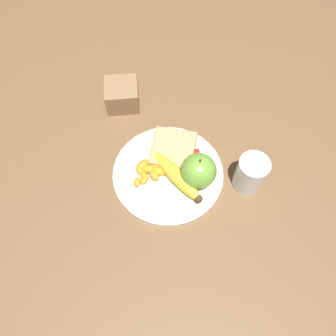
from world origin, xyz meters
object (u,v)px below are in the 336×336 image
at_px(apple, 199,171).
at_px(banana, 177,176).
at_px(juice_glass, 250,174).
at_px(condiment_caddy, 122,95).
at_px(plate, 168,173).
at_px(bread_slice, 173,149).
at_px(jam_packet, 192,160).
at_px(fork, 170,176).

relative_size(apple, banana, 0.59).
bearing_deg(juice_glass, condiment_caddy, -134.08).
distance_m(plate, bread_slice, 0.06).
distance_m(jam_packet, condiment_caddy, 0.25).
bearing_deg(plate, apple, 69.43).
bearing_deg(condiment_caddy, plate, 23.11).
height_order(bread_slice, fork, bread_slice).
bearing_deg(apple, fork, -101.72).
distance_m(apple, condiment_caddy, 0.29).
relative_size(plate, condiment_caddy, 3.09).
bearing_deg(apple, jam_packet, -173.48).
bearing_deg(plate, jam_packet, 109.85).
relative_size(plate, banana, 1.71).
height_order(plate, fork, fork).
bearing_deg(banana, condiment_caddy, -155.17).
distance_m(plate, jam_packet, 0.06).
distance_m(juice_glass, jam_packet, 0.13).
distance_m(juice_glass, fork, 0.18).
bearing_deg(jam_packet, fork, -59.86).
height_order(fork, jam_packet, jam_packet).
height_order(apple, condiment_caddy, apple).
xyz_separation_m(juice_glass, banana, (-0.02, -0.16, -0.01)).
relative_size(juice_glass, fork, 0.63).
height_order(plate, apple, apple).
bearing_deg(juice_glass, fork, -99.09).
distance_m(juice_glass, banana, 0.16).
relative_size(plate, jam_packet, 5.85).
bearing_deg(banana, plate, -139.91).
xyz_separation_m(bread_slice, condiment_caddy, (-0.17, -0.11, 0.01)).
relative_size(juice_glass, condiment_caddy, 1.10).
bearing_deg(apple, plate, -110.57).
relative_size(banana, fork, 1.04).
xyz_separation_m(apple, bread_slice, (-0.08, -0.05, -0.03)).
bearing_deg(condiment_caddy, banana, 24.83).
bearing_deg(fork, condiment_caddy, 61.03).
distance_m(juice_glass, bread_slice, 0.18).
distance_m(plate, banana, 0.03).
xyz_separation_m(plate, bread_slice, (-0.05, 0.02, 0.02)).
distance_m(bread_slice, jam_packet, 0.05).
xyz_separation_m(bread_slice, fork, (0.06, -0.01, -0.01)).
xyz_separation_m(banana, fork, (-0.01, -0.02, -0.01)).
relative_size(juice_glass, bread_slice, 0.70).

